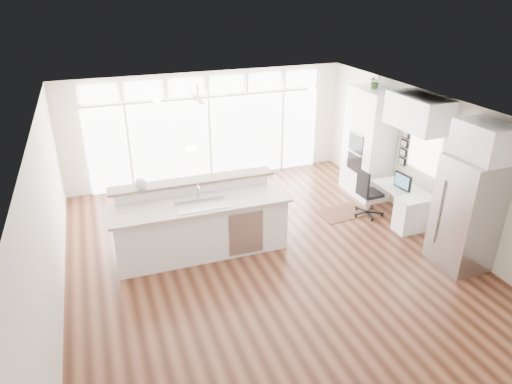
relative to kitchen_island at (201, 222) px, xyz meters
name	(u,v)px	position (x,y,z in m)	size (l,w,h in m)	color
floor	(267,258)	(1.07, -0.58, -0.65)	(7.00, 8.00, 0.02)	#3D1E13
ceiling	(269,114)	(1.07, -0.58, 2.06)	(7.00, 8.00, 0.02)	white
wall_back	(208,127)	(1.07, 3.42, 0.71)	(7.00, 0.04, 2.70)	beige
wall_front	(421,352)	(1.07, -4.58, 0.71)	(7.00, 0.04, 2.70)	beige
wall_left	(48,225)	(-2.43, -0.58, 0.71)	(0.04, 8.00, 2.70)	beige
wall_right	(434,165)	(4.57, -0.58, 0.71)	(0.04, 8.00, 2.70)	beige
glass_wall	(210,139)	(1.07, 3.36, 0.41)	(5.80, 0.06, 2.08)	white
transom_row	(207,85)	(1.07, 3.36, 1.74)	(5.90, 0.06, 0.40)	white
desk_window	(424,150)	(4.53, -0.28, 0.91)	(0.04, 0.85, 0.85)	white
ceiling_fan	(198,93)	(0.57, 2.22, 1.84)	(1.16, 1.16, 0.32)	white
recessed_lights	(265,112)	(1.07, -0.38, 2.04)	(3.40, 3.00, 0.02)	white
oven_cabinet	(368,144)	(4.24, 1.22, 0.61)	(0.64, 1.20, 2.50)	white
desk_nook	(402,206)	(4.20, -0.28, -0.26)	(0.72, 1.30, 0.76)	white
upper_cabinets	(418,112)	(4.24, -0.28, 1.71)	(0.64, 1.30, 0.64)	white
refrigerator	(466,214)	(4.18, -1.93, 0.36)	(0.76, 0.90, 2.00)	#A1A2A6
fridge_cabinet	(485,141)	(4.24, -1.93, 1.66)	(0.64, 0.90, 0.60)	white
framed_photos	(404,148)	(4.53, 0.34, 0.76)	(0.06, 0.22, 0.80)	black
kitchen_island	(201,222)	(0.00, 0.00, 0.00)	(3.21, 1.21, 1.28)	white
rug	(341,213)	(3.22, 0.50, -0.63)	(0.96, 0.69, 0.01)	#321810
office_chair	(370,193)	(3.73, 0.23, -0.12)	(0.54, 0.50, 1.04)	black
fishbowl	(141,184)	(-0.95, 0.41, 0.74)	(0.21, 0.21, 0.21)	silver
monitor	(403,181)	(4.12, -0.28, 0.31)	(0.07, 0.44, 0.37)	black
keyboard	(395,190)	(3.95, -0.28, 0.13)	(0.13, 0.35, 0.02)	silver
potted_plant	(375,83)	(4.24, 1.22, 1.98)	(0.27, 0.31, 0.24)	#345F28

